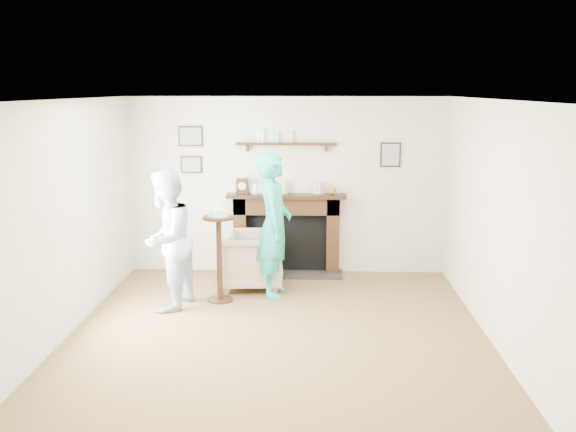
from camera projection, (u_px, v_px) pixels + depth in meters
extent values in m
plane|color=brown|center=(277.00, 336.00, 6.89)|extent=(5.00, 5.00, 0.00)
cube|color=beige|center=(287.00, 186.00, 9.09)|extent=(4.50, 0.04, 2.50)
cube|color=beige|center=(63.00, 220.00, 6.73)|extent=(0.04, 5.00, 2.50)
cube|color=beige|center=(496.00, 224.00, 6.55)|extent=(0.04, 5.00, 2.50)
cube|color=silver|center=(277.00, 100.00, 6.39)|extent=(4.50, 5.00, 0.04)
cube|color=black|center=(240.00, 235.00, 9.15)|extent=(0.18, 0.20, 1.10)
cube|color=black|center=(333.00, 236.00, 9.10)|extent=(0.18, 0.20, 1.10)
cube|color=black|center=(286.00, 206.00, 9.04)|extent=(1.50, 0.20, 0.24)
cube|color=black|center=(287.00, 242.00, 9.22)|extent=(1.14, 0.06, 0.86)
cube|color=#2D2B28|center=(286.00, 274.00, 9.12)|extent=(1.60, 0.44, 0.03)
cube|color=black|center=(286.00, 196.00, 8.99)|extent=(1.68, 0.26, 0.05)
cube|color=black|center=(286.00, 144.00, 8.90)|extent=(1.40, 0.15, 0.03)
cube|color=black|center=(191.00, 136.00, 8.99)|extent=(0.34, 0.03, 0.28)
cube|color=black|center=(191.00, 164.00, 9.07)|extent=(0.30, 0.03, 0.24)
cube|color=black|center=(390.00, 155.00, 8.93)|extent=(0.28, 0.03, 0.34)
cube|color=black|center=(242.00, 186.00, 8.98)|extent=(0.16, 0.09, 0.22)
cylinder|color=beige|center=(242.00, 186.00, 8.94)|extent=(0.11, 0.01, 0.11)
sphere|color=#2E8C39|center=(332.00, 190.00, 8.95)|extent=(0.12, 0.12, 0.12)
imported|color=tan|center=(252.00, 287.00, 8.59)|extent=(0.88, 0.85, 0.75)
imported|color=silver|center=(169.00, 308.00, 7.76)|extent=(0.82, 0.95, 1.69)
imported|color=#20B3B5|center=(274.00, 294.00, 8.26)|extent=(0.45, 0.68, 1.83)
cylinder|color=black|center=(220.00, 300.00, 8.03)|extent=(0.32, 0.32, 0.02)
cylinder|color=black|center=(219.00, 259.00, 7.92)|extent=(0.07, 0.07, 1.02)
cylinder|color=black|center=(218.00, 218.00, 7.82)|extent=(0.39, 0.39, 0.03)
cylinder|color=silver|center=(218.00, 216.00, 7.82)|extent=(0.26, 0.26, 0.01)
cylinder|color=silver|center=(218.00, 213.00, 7.81)|extent=(0.20, 0.20, 0.07)
cylinder|color=#FFEEA1|center=(218.00, 207.00, 7.80)|extent=(0.01, 0.01, 0.06)
sphere|color=orange|center=(218.00, 204.00, 7.79)|extent=(0.02, 0.02, 0.02)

